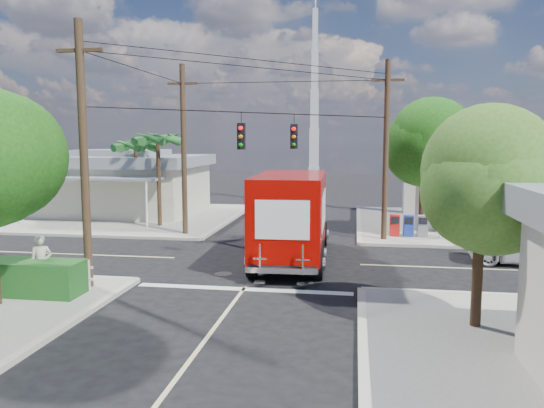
# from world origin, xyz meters

# --- Properties ---
(ground) EXTENTS (120.00, 120.00, 0.00)m
(ground) POSITION_xyz_m (0.00, 0.00, 0.00)
(ground) COLOR black
(ground) RESTS_ON ground
(sidewalk_ne) EXTENTS (14.12, 14.12, 0.14)m
(sidewalk_ne) POSITION_xyz_m (10.88, 10.88, 0.07)
(sidewalk_ne) COLOR gray
(sidewalk_ne) RESTS_ON ground
(sidewalk_nw) EXTENTS (14.12, 14.12, 0.14)m
(sidewalk_nw) POSITION_xyz_m (-10.88, 10.88, 0.07)
(sidewalk_nw) COLOR gray
(sidewalk_nw) RESTS_ON ground
(road_markings) EXTENTS (32.00, 32.00, 0.01)m
(road_markings) POSITION_xyz_m (0.00, -1.47, 0.01)
(road_markings) COLOR beige
(road_markings) RESTS_ON ground
(building_ne) EXTENTS (11.80, 10.20, 4.50)m
(building_ne) POSITION_xyz_m (12.50, 11.97, 2.32)
(building_ne) COLOR beige
(building_ne) RESTS_ON sidewalk_ne
(building_nw) EXTENTS (10.80, 10.20, 4.30)m
(building_nw) POSITION_xyz_m (-12.00, 12.46, 2.22)
(building_nw) COLOR beige
(building_nw) RESTS_ON sidewalk_nw
(radio_tower) EXTENTS (0.80, 0.80, 17.00)m
(radio_tower) POSITION_xyz_m (0.50, 20.00, 5.64)
(radio_tower) COLOR silver
(radio_tower) RESTS_ON ground
(tree_ne_front) EXTENTS (4.21, 4.14, 6.66)m
(tree_ne_front) POSITION_xyz_m (7.21, 6.76, 4.77)
(tree_ne_front) COLOR #422D1C
(tree_ne_front) RESTS_ON sidewalk_ne
(tree_ne_back) EXTENTS (3.77, 3.66, 5.82)m
(tree_ne_back) POSITION_xyz_m (9.81, 8.96, 4.19)
(tree_ne_back) COLOR #422D1C
(tree_ne_back) RESTS_ON sidewalk_ne
(tree_se) EXTENTS (3.67, 3.54, 5.62)m
(tree_se) POSITION_xyz_m (7.01, -7.24, 4.04)
(tree_se) COLOR #422D1C
(tree_se) RESTS_ON sidewalk_se
(palm_nw_front) EXTENTS (3.01, 3.08, 5.59)m
(palm_nw_front) POSITION_xyz_m (-7.50, 7.50, 5.04)
(palm_nw_front) COLOR #422D1C
(palm_nw_front) RESTS_ON sidewalk_nw
(palm_nw_back) EXTENTS (3.01, 3.08, 5.19)m
(palm_nw_back) POSITION_xyz_m (-9.50, 9.00, 4.67)
(palm_nw_back) COLOR #422D1C
(palm_nw_back) RESTS_ON sidewalk_nw
(utility_poles) EXTENTS (12.00, 10.68, 9.00)m
(utility_poles) POSITION_xyz_m (-1.58, 1.60, 4.67)
(utility_poles) COLOR #473321
(utility_poles) RESTS_ON ground
(picket_fence) EXTENTS (5.94, 0.06, 1.00)m
(picket_fence) POSITION_xyz_m (-7.80, -5.60, 0.68)
(picket_fence) COLOR silver
(picket_fence) RESTS_ON sidewalk_sw
(vending_boxes) EXTENTS (1.90, 0.50, 1.10)m
(vending_boxes) POSITION_xyz_m (6.50, 6.20, 0.69)
(vending_boxes) COLOR red
(vending_boxes) RESTS_ON sidewalk_ne
(delivery_truck) EXTENTS (3.01, 8.71, 3.73)m
(delivery_truck) POSITION_xyz_m (1.13, 0.25, 1.89)
(delivery_truck) COLOR black
(delivery_truck) RESTS_ON ground
(parked_car) EXTENTS (5.22, 2.87, 1.38)m
(parked_car) POSITION_xyz_m (10.98, 1.29, 0.69)
(parked_car) COLOR silver
(parked_car) RESTS_ON ground
(pedestrian) EXTENTS (0.81, 0.69, 1.88)m
(pedestrian) POSITION_xyz_m (-6.41, -6.04, 1.08)
(pedestrian) COLOR #B9ADA0
(pedestrian) RESTS_ON sidewalk_sw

